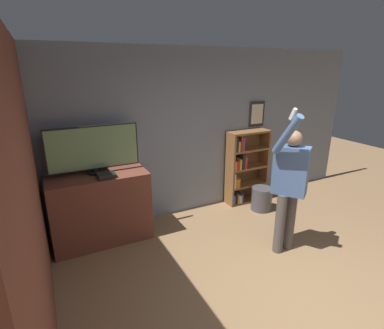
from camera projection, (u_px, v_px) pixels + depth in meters
name	position (u px, v px, depth m)	size (l,w,h in m)	color
ground_plane	(316.00, 315.00, 3.04)	(14.00, 14.00, 0.00)	#93704C
wall_back	(194.00, 133.00, 4.94)	(6.71, 0.09, 2.70)	gray
wall_side_brick	(30.00, 187.00, 2.74)	(0.06, 4.31, 2.70)	brown
tv_ledge	(101.00, 208.00, 4.21)	(1.33, 0.57, 1.00)	brown
television	(94.00, 149.00, 4.02)	(1.21, 0.22, 0.66)	black
game_console	(106.00, 175.00, 3.97)	(0.23, 0.21, 0.05)	black
bookshelf	(243.00, 168.00, 5.40)	(0.78, 0.28, 1.33)	brown
person	(290.00, 182.00, 3.81)	(0.56, 0.55, 1.97)	#56514C
waste_bin	(261.00, 199.00, 5.22)	(0.35, 0.35, 0.41)	#4C4C51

